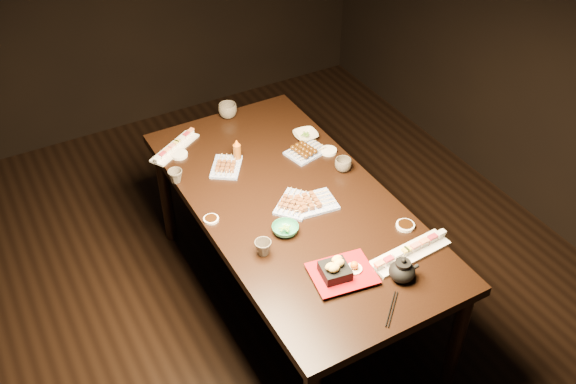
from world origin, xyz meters
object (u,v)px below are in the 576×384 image
object	(u,v)px
dining_table	(293,255)
teacup_far_left	(175,176)
yakitori_plate_center	(295,201)
yakitori_plate_left	(226,164)
yakitori_plate_right	(312,200)
condiment_bottle	(237,150)
teapot	(402,269)
sushi_platter_far	(175,146)
tempura_tray	(343,268)
teacup_far_right	(228,111)
edamame_bowl_cream	(306,135)
edamame_bowl_green	(285,229)
teacup_mid_right	(343,165)
teacup_near_left	(263,248)
sushi_platter_near	(411,250)

from	to	relation	value
dining_table	teacup_far_left	size ratio (longest dim) A/B	24.30
yakitori_plate_center	yakitori_plate_left	world-z (taller)	yakitori_plate_center
yakitori_plate_right	condiment_bottle	xyz separation A→B (m)	(-0.15, 0.51, 0.03)
dining_table	teapot	size ratio (longest dim) A/B	13.46
dining_table	sushi_platter_far	world-z (taller)	sushi_platter_far
tempura_tray	condiment_bottle	xyz separation A→B (m)	(-0.03, 0.97, 0.01)
teacup_far_right	condiment_bottle	bearing A→B (deg)	-108.36
edamame_bowl_cream	yakitori_plate_right	bearing A→B (deg)	-117.39
condiment_bottle	sushi_platter_far	bearing A→B (deg)	134.58
condiment_bottle	dining_table	bearing A→B (deg)	-78.42
edamame_bowl_green	teacup_far_right	xyz separation A→B (m)	(0.19, 1.02, 0.02)
teacup_far_left	edamame_bowl_cream	bearing A→B (deg)	1.14
yakitori_plate_left	teacup_mid_right	xyz separation A→B (m)	(0.52, -0.31, 0.01)
edamame_bowl_green	teapot	distance (m)	0.57
dining_table	condiment_bottle	bearing A→B (deg)	95.95
teapot	yakitori_plate_center	bearing A→B (deg)	118.06
edamame_bowl_green	edamame_bowl_cream	bearing A→B (deg)	52.60
teacup_near_left	teacup_far_right	xyz separation A→B (m)	(0.34, 1.09, 0.01)
dining_table	teacup_far_right	size ratio (longest dim) A/B	16.86
teacup_far_right	condiment_bottle	size ratio (longest dim) A/B	0.84
teacup_mid_right	yakitori_plate_center	bearing A→B (deg)	-161.21
yakitori_plate_left	edamame_bowl_cream	distance (m)	0.50
tempura_tray	teapot	distance (m)	0.25
teacup_near_left	condiment_bottle	world-z (taller)	condiment_bottle
condiment_bottle	edamame_bowl_cream	bearing A→B (deg)	0.06
teacup_far_right	edamame_bowl_green	bearing A→B (deg)	-100.40
sushi_platter_near	teacup_far_right	bearing A→B (deg)	95.50
edamame_bowl_green	teapot	size ratio (longest dim) A/B	0.93
tempura_tray	condiment_bottle	world-z (taller)	condiment_bottle
edamame_bowl_green	tempura_tray	distance (m)	0.37
tempura_tray	teacup_near_left	distance (m)	0.37
teacup_mid_right	condiment_bottle	bearing A→B (deg)	141.45
yakitori_plate_center	yakitori_plate_left	size ratio (longest dim) A/B	1.04
dining_table	sushi_platter_far	bearing A→B (deg)	110.64
teacup_far_right	teapot	bearing A→B (deg)	-86.09
dining_table	teapot	xyz separation A→B (m)	(0.15, -0.67, 0.43)
tempura_tray	teacup_near_left	xyz separation A→B (m)	(-0.23, 0.29, -0.01)
dining_table	tempura_tray	distance (m)	0.69
dining_table	condiment_bottle	distance (m)	0.62
yakitori_plate_left	teacup_near_left	size ratio (longest dim) A/B	2.59
sushi_platter_far	teacup_near_left	world-z (taller)	teacup_near_left
yakitori_plate_right	teapot	bearing A→B (deg)	-74.46
sushi_platter_near	yakitori_plate_right	size ratio (longest dim) A/B	1.72
sushi_platter_near	sushi_platter_far	world-z (taller)	sushi_platter_near
sushi_platter_near	sushi_platter_far	xyz separation A→B (m)	(-0.61, 1.26, -0.00)
sushi_platter_far	edamame_bowl_green	world-z (taller)	same
sushi_platter_far	yakitori_plate_left	distance (m)	0.34
teacup_near_left	teapot	bearing A→B (deg)	-43.48
teacup_near_left	teapot	world-z (taller)	teapot
sushi_platter_near	teapot	world-z (taller)	teapot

